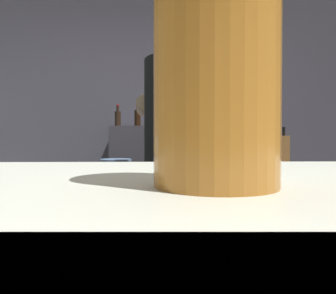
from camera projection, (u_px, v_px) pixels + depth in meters
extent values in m
cube|color=#4C4A58|center=(147.00, 114.00, 3.40)|extent=(5.20, 0.10, 2.70)
cube|color=#4A3835|center=(193.00, 237.00, 1.95)|extent=(2.10, 0.60, 0.88)
cube|color=#393840|center=(151.00, 185.00, 3.13)|extent=(0.80, 0.36, 1.20)
cube|color=#2C2635|center=(180.00, 266.00, 1.49)|extent=(0.28, 0.20, 0.88)
cylinder|color=black|center=(180.00, 118.00, 1.48)|extent=(0.34, 0.34, 0.56)
sphere|color=#CEB491|center=(180.00, 37.00, 1.47)|extent=(0.22, 0.22, 0.22)
cone|color=maroon|center=(183.00, 87.00, 1.38)|extent=(0.18, 0.18, 0.51)
cylinder|color=#CEB491|center=(144.00, 106.00, 1.62)|extent=(0.10, 0.32, 0.08)
cylinder|color=#CEB491|center=(207.00, 107.00, 1.65)|extent=(0.10, 0.32, 0.08)
cube|color=olive|center=(279.00, 152.00, 1.91)|extent=(0.10, 0.08, 0.20)
cylinder|color=black|center=(275.00, 130.00, 1.91)|extent=(0.02, 0.02, 0.07)
cylinder|color=black|center=(279.00, 130.00, 1.91)|extent=(0.02, 0.02, 0.08)
cylinder|color=black|center=(284.00, 131.00, 1.91)|extent=(0.02, 0.02, 0.06)
cylinder|color=slate|center=(116.00, 163.00, 1.93)|extent=(0.20, 0.20, 0.05)
cube|color=silver|center=(221.00, 168.00, 1.89)|extent=(0.24, 0.08, 0.01)
cylinder|color=#B47129|center=(216.00, 81.00, 0.20)|extent=(0.08, 0.08, 0.14)
cylinder|color=#35639D|center=(176.00, 120.00, 3.18)|extent=(0.07, 0.07, 0.13)
cylinder|color=#35639D|center=(176.00, 112.00, 3.18)|extent=(0.03, 0.03, 0.05)
cylinder|color=silver|center=(176.00, 109.00, 3.18)|extent=(0.03, 0.03, 0.01)
cylinder|color=red|center=(159.00, 119.00, 3.09)|extent=(0.06, 0.06, 0.14)
cylinder|color=red|center=(159.00, 109.00, 3.09)|extent=(0.03, 0.03, 0.06)
cylinder|color=white|center=(159.00, 106.00, 3.09)|extent=(0.03, 0.03, 0.01)
cylinder|color=black|center=(138.00, 118.00, 3.03)|extent=(0.06, 0.06, 0.16)
cylinder|color=black|center=(138.00, 107.00, 3.03)|extent=(0.03, 0.03, 0.06)
cylinder|color=red|center=(138.00, 103.00, 3.03)|extent=(0.03, 0.03, 0.01)
cylinder|color=black|center=(118.00, 119.00, 3.05)|extent=(0.06, 0.06, 0.15)
cylinder|color=black|center=(118.00, 109.00, 3.04)|extent=(0.03, 0.03, 0.06)
cylinder|color=red|center=(118.00, 105.00, 3.04)|extent=(0.03, 0.03, 0.01)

